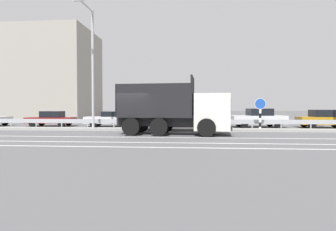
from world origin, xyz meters
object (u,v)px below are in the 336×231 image
at_px(parked_car_4, 113,119).
at_px(parked_car_5, 186,118).
at_px(median_road_sign, 260,114).
at_px(dump_truck, 187,114).
at_px(parked_car_6, 258,118).
at_px(parked_car_7, 324,119).
at_px(street_lamp_1, 92,63).
at_px(parked_car_3, 52,119).

xyz_separation_m(parked_car_4, parked_car_5, (6.40, 0.15, 0.06)).
bearing_deg(parked_car_4, median_road_sign, -112.85).
bearing_deg(dump_truck, parked_car_4, -130.55).
relative_size(dump_truck, parked_car_6, 1.54).
bearing_deg(parked_car_4, parked_car_7, -95.42).
bearing_deg(dump_truck, parked_car_6, 142.00).
height_order(median_road_sign, street_lamp_1, street_lamp_1).
xyz_separation_m(median_road_sign, parked_car_6, (0.89, 3.99, -0.45)).
bearing_deg(parked_car_6, parked_car_3, 86.67).
relative_size(median_road_sign, parked_car_7, 0.57).
height_order(street_lamp_1, parked_car_6, street_lamp_1).
bearing_deg(parked_car_5, dump_truck, 1.49).
xyz_separation_m(dump_truck, parked_car_3, (-12.17, 6.50, -0.60)).
relative_size(dump_truck, street_lamp_1, 0.80).
distance_m(parked_car_4, parked_car_7, 17.64).
bearing_deg(parked_car_4, parked_car_5, -93.15).
distance_m(dump_truck, parked_car_5, 6.65).
bearing_deg(parked_car_5, median_road_sign, 52.67).
relative_size(street_lamp_1, parked_car_5, 1.83).
bearing_deg(median_road_sign, parked_car_5, 142.55).
height_order(dump_truck, parked_car_4, dump_truck).
xyz_separation_m(parked_car_6, parked_car_7, (5.11, -0.41, -0.04)).
height_order(dump_truck, parked_car_6, dump_truck).
bearing_deg(dump_truck, parked_car_7, 123.27).
relative_size(median_road_sign, parked_car_3, 0.55).
distance_m(street_lamp_1, parked_car_6, 14.13).
xyz_separation_m(dump_truck, parked_car_4, (-6.56, 6.47, -0.59)).
distance_m(parked_car_3, parked_car_7, 23.25).
bearing_deg(median_road_sign, parked_car_7, 30.79).
xyz_separation_m(median_road_sign, parked_car_3, (-17.25, 3.88, -0.55)).
xyz_separation_m(parked_car_3, parked_car_4, (5.61, -0.02, 0.00)).
bearing_deg(parked_car_5, street_lamp_1, -57.68).
xyz_separation_m(parked_car_3, parked_car_6, (18.13, 0.11, 0.10)).
xyz_separation_m(median_road_sign, parked_car_7, (6.00, 3.58, -0.49)).
relative_size(median_road_sign, street_lamp_1, 0.26).
bearing_deg(street_lamp_1, parked_car_4, 85.53).
relative_size(dump_truck, parked_car_7, 1.72).
height_order(parked_car_4, parked_car_6, parked_car_6).
relative_size(street_lamp_1, parked_car_6, 1.94).
height_order(median_road_sign, parked_car_3, median_road_sign).
bearing_deg(parked_car_6, parked_car_4, 86.94).
height_order(street_lamp_1, parked_car_3, street_lamp_1).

